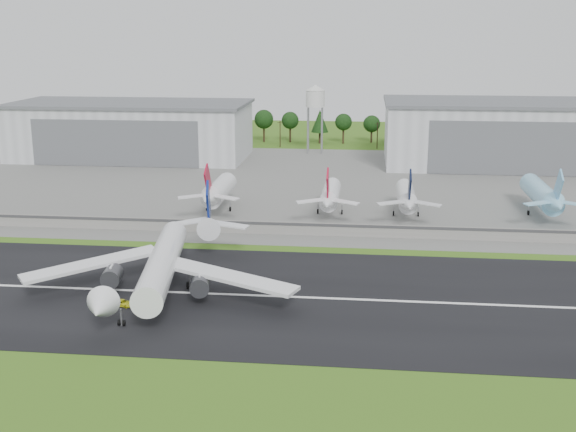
# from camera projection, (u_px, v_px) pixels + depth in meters

# --- Properties ---
(ground) EXTENTS (600.00, 600.00, 0.00)m
(ground) POSITION_uv_depth(u_px,v_px,m) (268.00, 316.00, 134.84)
(ground) COLOR #3B6317
(ground) RESTS_ON ground
(runway) EXTENTS (320.00, 60.00, 0.10)m
(runway) POSITION_uv_depth(u_px,v_px,m) (275.00, 296.00, 144.46)
(runway) COLOR black
(runway) RESTS_ON ground
(runway_centerline) EXTENTS (220.00, 1.00, 0.02)m
(runway_centerline) POSITION_uv_depth(u_px,v_px,m) (275.00, 296.00, 144.44)
(runway_centerline) COLOR white
(runway_centerline) RESTS_ON runway
(apron) EXTENTS (320.00, 150.00, 0.10)m
(apron) POSITION_uv_depth(u_px,v_px,m) (315.00, 184.00, 250.33)
(apron) COLOR slate
(apron) RESTS_ON ground
(blast_fence) EXTENTS (240.00, 0.61, 3.50)m
(blast_fence) POSITION_uv_depth(u_px,v_px,m) (297.00, 229.00, 187.31)
(blast_fence) COLOR gray
(blast_fence) RESTS_ON ground
(hangar_west) EXTENTS (97.00, 44.00, 23.20)m
(hangar_west) POSITION_uv_depth(u_px,v_px,m) (131.00, 130.00, 299.17)
(hangar_west) COLOR silver
(hangar_west) RESTS_ON ground
(hangar_east) EXTENTS (102.00, 47.00, 25.20)m
(hangar_east) POSITION_uv_depth(u_px,v_px,m) (515.00, 133.00, 282.44)
(hangar_east) COLOR silver
(hangar_east) RESTS_ON ground
(water_tower) EXTENTS (8.40, 8.40, 29.40)m
(water_tower) POSITION_uv_depth(u_px,v_px,m) (315.00, 96.00, 307.30)
(water_tower) COLOR #99999E
(water_tower) RESTS_ON ground
(utility_poles) EXTENTS (230.00, 3.00, 12.00)m
(utility_poles) POSITION_uv_depth(u_px,v_px,m) (328.00, 148.00, 327.33)
(utility_poles) COLOR black
(utility_poles) RESTS_ON ground
(treeline) EXTENTS (320.00, 16.00, 22.00)m
(treeline) POSITION_uv_depth(u_px,v_px,m) (330.00, 143.00, 341.77)
(treeline) COLOR black
(treeline) RESTS_ON ground
(main_airliner) EXTENTS (56.61, 59.17, 18.17)m
(main_airliner) POSITION_uv_depth(u_px,v_px,m) (162.00, 270.00, 145.27)
(main_airliner) COLOR white
(main_airliner) RESTS_ON runway
(ground_vehicle) EXTENTS (4.80, 3.05, 1.23)m
(ground_vehicle) POSITION_uv_depth(u_px,v_px,m) (123.00, 303.00, 139.17)
(ground_vehicle) COLOR yellow
(ground_vehicle) RESTS_ON runway
(parked_jet_red_a) EXTENTS (7.36, 31.29, 16.78)m
(parked_jet_red_a) POSITION_uv_depth(u_px,v_px,m) (217.00, 192.00, 209.69)
(parked_jet_red_a) COLOR white
(parked_jet_red_a) RESTS_ON ground
(parked_jet_red_b) EXTENTS (7.36, 31.29, 16.35)m
(parked_jet_red_b) POSITION_uv_depth(u_px,v_px,m) (330.00, 196.00, 206.23)
(parked_jet_red_b) COLOR white
(parked_jet_red_b) RESTS_ON ground
(parked_jet_navy) EXTENTS (7.36, 31.29, 16.43)m
(parked_jet_navy) POSITION_uv_depth(u_px,v_px,m) (407.00, 197.00, 203.91)
(parked_jet_navy) COLOR silver
(parked_jet_navy) RESTS_ON ground
(parked_jet_skyblue) EXTENTS (7.36, 37.29, 16.87)m
(parked_jet_skyblue) POSITION_uv_depth(u_px,v_px,m) (544.00, 195.00, 204.58)
(parked_jet_skyblue) COLOR #8DD3F5
(parked_jet_skyblue) RESTS_ON ground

